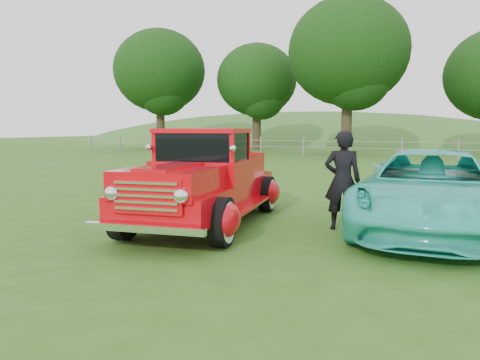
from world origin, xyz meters
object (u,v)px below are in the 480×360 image
at_px(tree_near_west, 348,52).
at_px(teal_sedan, 431,191).
at_px(red_pickup, 204,182).
at_px(tree_mid_west, 257,80).
at_px(tree_far_west, 160,71).
at_px(man, 343,180).

bearing_deg(tree_near_west, teal_sedan, -73.17).
distance_m(tree_near_west, red_pickup, 25.21).
xyz_separation_m(tree_mid_west, teal_sedan, (14.98, -26.08, -4.84)).
distance_m(tree_mid_west, teal_sedan, 30.47).
xyz_separation_m(tree_far_west, red_pickup, (19.17, -25.28, -5.69)).
bearing_deg(tree_near_west, tree_far_west, 176.42).
distance_m(tree_mid_west, red_pickup, 29.86).
height_order(teal_sedan, man, man).
bearing_deg(tree_near_west, man, -76.70).
bearing_deg(red_pickup, man, 5.34).
distance_m(tree_far_west, teal_sedan, 33.79).
bearing_deg(tree_far_west, tree_mid_west, 14.04).
distance_m(red_pickup, man, 2.50).
distance_m(tree_near_west, man, 24.97).
bearing_deg(man, red_pickup, -1.42).
height_order(tree_mid_west, teal_sedan, tree_mid_west).
xyz_separation_m(red_pickup, man, (2.41, 0.68, 0.08)).
height_order(tree_mid_west, man, tree_mid_west).
distance_m(tree_mid_west, man, 30.23).
height_order(red_pickup, man, red_pickup).
height_order(tree_mid_west, tree_near_west, tree_near_west).
distance_m(tree_far_west, tree_near_west, 16.03).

